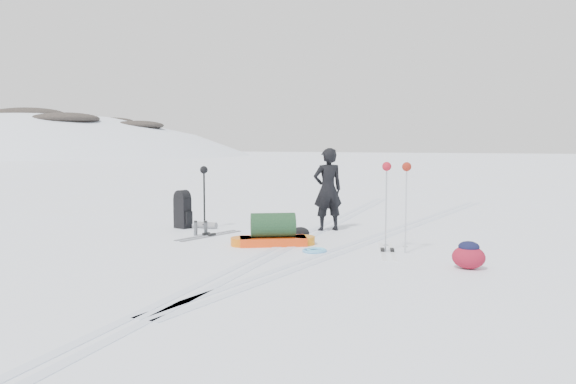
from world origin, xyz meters
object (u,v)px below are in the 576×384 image
at_px(skier, 328,189).
at_px(pulk_sled, 273,233).
at_px(expedition_rucksack, 185,211).
at_px(ski_poles_black, 204,177).

relative_size(skier, pulk_sled, 1.13).
distance_m(skier, pulk_sled, 2.18).
bearing_deg(pulk_sled, expedition_rucksack, 127.54).
xyz_separation_m(pulk_sled, ski_poles_black, (-2.24, 1.17, 0.90)).
xyz_separation_m(pulk_sled, expedition_rucksack, (-2.67, 1.07, 0.16)).
relative_size(pulk_sled, ski_poles_black, 1.14).
bearing_deg(expedition_rucksack, ski_poles_black, 26.13).
distance_m(pulk_sled, expedition_rucksack, 2.88).
height_order(skier, expedition_rucksack, skier).
bearing_deg(expedition_rucksack, skier, 30.88).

